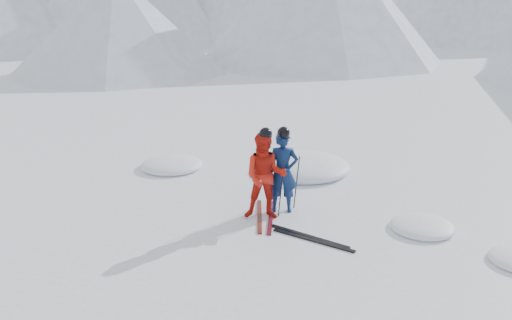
# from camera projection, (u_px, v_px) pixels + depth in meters

# --- Properties ---
(ground) EXTENTS (160.00, 160.00, 0.00)m
(ground) POSITION_uv_depth(u_px,v_px,m) (338.00, 227.00, 10.70)
(ground) COLOR white
(ground) RESTS_ON ground
(skier_blue) EXTENTS (0.70, 0.54, 1.73)m
(skier_blue) POSITION_uv_depth(u_px,v_px,m) (283.00, 172.00, 11.23)
(skier_blue) COLOR #0C214D
(skier_blue) RESTS_ON ground
(skier_red) EXTENTS (1.00, 0.85, 1.80)m
(skier_red) POSITION_uv_depth(u_px,v_px,m) (265.00, 176.00, 10.89)
(skier_red) COLOR red
(skier_red) RESTS_ON ground
(pole_blue_left) EXTENTS (0.12, 0.08, 1.15)m
(pole_blue_left) POSITION_uv_depth(u_px,v_px,m) (270.00, 182.00, 11.53)
(pole_blue_left) COLOR black
(pole_blue_left) RESTS_ON ground
(pole_blue_right) EXTENTS (0.12, 0.07, 1.15)m
(pole_blue_right) POSITION_uv_depth(u_px,v_px,m) (297.00, 182.00, 11.49)
(pole_blue_right) COLOR black
(pole_blue_right) RESTS_ON ground
(pole_red_left) EXTENTS (0.12, 0.10, 1.20)m
(pole_red_left) POSITION_uv_depth(u_px,v_px,m) (254.00, 185.00, 11.28)
(pole_red_left) COLOR black
(pole_red_left) RESTS_ON ground
(pole_red_right) EXTENTS (0.12, 0.08, 1.20)m
(pole_red_right) POSITION_uv_depth(u_px,v_px,m) (281.00, 189.00, 11.05)
(pole_red_right) COLOR black
(pole_red_right) RESTS_ON ground
(ski_worn_left) EXTENTS (0.50, 1.67, 0.03)m
(ski_worn_left) POSITION_uv_depth(u_px,v_px,m) (259.00, 216.00, 11.18)
(ski_worn_left) COLOR black
(ski_worn_left) RESTS_ON ground
(ski_worn_right) EXTENTS (0.39, 1.69, 0.03)m
(ski_worn_right) POSITION_uv_depth(u_px,v_px,m) (271.00, 217.00, 11.13)
(ski_worn_right) COLOR black
(ski_worn_right) RESTS_ON ground
(ski_loose_a) EXTENTS (1.61, 0.72, 0.03)m
(ski_loose_a) POSITION_uv_depth(u_px,v_px,m) (309.00, 236.00, 10.26)
(ski_loose_a) COLOR black
(ski_loose_a) RESTS_ON ground
(ski_loose_b) EXTENTS (1.63, 0.66, 0.03)m
(ski_loose_b) POSITION_uv_depth(u_px,v_px,m) (313.00, 240.00, 10.10)
(ski_loose_b) COLOR black
(ski_loose_b) RESTS_ON ground
(snow_lumps) EXTENTS (9.18, 5.72, 0.53)m
(snow_lumps) POSITION_uv_depth(u_px,v_px,m) (292.00, 178.00, 13.50)
(snow_lumps) COLOR white
(snow_lumps) RESTS_ON ground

